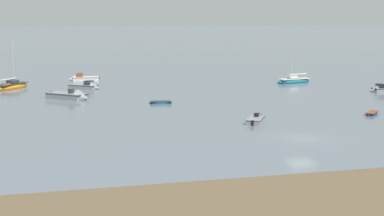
{
  "coord_description": "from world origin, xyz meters",
  "views": [
    {
      "loc": [
        -24.7,
        -52.59,
        12.14
      ],
      "look_at": [
        -6.16,
        17.67,
        0.42
      ],
      "focal_mm": 57.47,
      "sensor_mm": 36.0,
      "label": 1
    }
  ],
  "objects_px": {
    "rowboat_moored_0": "(372,113)",
    "sailboat_moored_1": "(11,86)",
    "sailboat_moored_2": "(294,81)",
    "motorboat_moored_6": "(88,87)",
    "motorboat_moored_1": "(81,79)",
    "motorboat_moored_3": "(72,97)",
    "rowboat_moored_2": "(161,103)",
    "motorboat_moored_2": "(381,90)",
    "motorboat_moored_4": "(257,120)"
  },
  "relations": [
    {
      "from": "rowboat_moored_2",
      "to": "sailboat_moored_1",
      "type": "bearing_deg",
      "value": -38.82
    },
    {
      "from": "rowboat_moored_0",
      "to": "motorboat_moored_4",
      "type": "distance_m",
      "value": 14.62
    },
    {
      "from": "motorboat_moored_2",
      "to": "sailboat_moored_1",
      "type": "distance_m",
      "value": 56.32
    },
    {
      "from": "rowboat_moored_0",
      "to": "motorboat_moored_3",
      "type": "xyz_separation_m",
      "value": [
        -32.95,
        21.55,
        0.17
      ]
    },
    {
      "from": "rowboat_moored_0",
      "to": "motorboat_moored_2",
      "type": "height_order",
      "value": "motorboat_moored_2"
    },
    {
      "from": "motorboat_moored_6",
      "to": "sailboat_moored_1",
      "type": "bearing_deg",
      "value": -160.07
    },
    {
      "from": "motorboat_moored_1",
      "to": "motorboat_moored_3",
      "type": "relative_size",
      "value": 0.86
    },
    {
      "from": "motorboat_moored_4",
      "to": "motorboat_moored_6",
      "type": "height_order",
      "value": "motorboat_moored_6"
    },
    {
      "from": "motorboat_moored_3",
      "to": "sailboat_moored_2",
      "type": "relative_size",
      "value": 0.86
    },
    {
      "from": "rowboat_moored_0",
      "to": "motorboat_moored_1",
      "type": "xyz_separation_m",
      "value": [
        -29.93,
        43.49,
        0.17
      ]
    },
    {
      "from": "rowboat_moored_2",
      "to": "rowboat_moored_0",
      "type": "bearing_deg",
      "value": 155.37
    },
    {
      "from": "motorboat_moored_1",
      "to": "sailboat_moored_2",
      "type": "relative_size",
      "value": 0.74
    },
    {
      "from": "motorboat_moored_6",
      "to": "sailboat_moored_2",
      "type": "height_order",
      "value": "sailboat_moored_2"
    },
    {
      "from": "motorboat_moored_3",
      "to": "sailboat_moored_1",
      "type": "height_order",
      "value": "sailboat_moored_1"
    },
    {
      "from": "rowboat_moored_0",
      "to": "motorboat_moored_3",
      "type": "height_order",
      "value": "motorboat_moored_3"
    },
    {
      "from": "motorboat_moored_4",
      "to": "sailboat_moored_1",
      "type": "distance_m",
      "value": 45.06
    },
    {
      "from": "motorboat_moored_2",
      "to": "motorboat_moored_6",
      "type": "height_order",
      "value": "motorboat_moored_6"
    },
    {
      "from": "motorboat_moored_1",
      "to": "sailboat_moored_2",
      "type": "height_order",
      "value": "sailboat_moored_2"
    },
    {
      "from": "motorboat_moored_2",
      "to": "motorboat_moored_4",
      "type": "bearing_deg",
      "value": 35.25
    },
    {
      "from": "motorboat_moored_6",
      "to": "motorboat_moored_2",
      "type": "bearing_deg",
      "value": 18.96
    },
    {
      "from": "sailboat_moored_2",
      "to": "motorboat_moored_3",
      "type": "bearing_deg",
      "value": 1.05
    },
    {
      "from": "motorboat_moored_2",
      "to": "motorboat_moored_3",
      "type": "relative_size",
      "value": 0.75
    },
    {
      "from": "sailboat_moored_2",
      "to": "rowboat_moored_2",
      "type": "xyz_separation_m",
      "value": [
        -26.19,
        -16.74,
        -0.18
      ]
    },
    {
      "from": "motorboat_moored_3",
      "to": "rowboat_moored_2",
      "type": "bearing_deg",
      "value": 10.12
    },
    {
      "from": "motorboat_moored_2",
      "to": "sailboat_moored_2",
      "type": "distance_m",
      "value": 15.84
    },
    {
      "from": "motorboat_moored_4",
      "to": "rowboat_moored_0",
      "type": "bearing_deg",
      "value": -56.37
    },
    {
      "from": "motorboat_moored_4",
      "to": "sailboat_moored_1",
      "type": "height_order",
      "value": "sailboat_moored_1"
    },
    {
      "from": "rowboat_moored_0",
      "to": "sailboat_moored_1",
      "type": "distance_m",
      "value": 54.47
    },
    {
      "from": "motorboat_moored_1",
      "to": "rowboat_moored_2",
      "type": "relative_size",
      "value": 1.71
    },
    {
      "from": "motorboat_moored_3",
      "to": "motorboat_moored_6",
      "type": "bearing_deg",
      "value": 116.42
    },
    {
      "from": "motorboat_moored_4",
      "to": "motorboat_moored_1",
      "type": "bearing_deg",
      "value": 49.72
    },
    {
      "from": "motorboat_moored_1",
      "to": "motorboat_moored_6",
      "type": "distance_m",
      "value": 11.56
    },
    {
      "from": "motorboat_moored_1",
      "to": "motorboat_moored_2",
      "type": "distance_m",
      "value": 49.38
    },
    {
      "from": "motorboat_moored_2",
      "to": "sailboat_moored_1",
      "type": "xyz_separation_m",
      "value": [
        -53.38,
        17.93,
        0.07
      ]
    },
    {
      "from": "motorboat_moored_1",
      "to": "sailboat_moored_1",
      "type": "distance_m",
      "value": 13.81
    },
    {
      "from": "motorboat_moored_1",
      "to": "motorboat_moored_4",
      "type": "distance_m",
      "value": 46.84
    },
    {
      "from": "sailboat_moored_1",
      "to": "motorboat_moored_6",
      "type": "relative_size",
      "value": 1.51
    },
    {
      "from": "motorboat_moored_2",
      "to": "motorboat_moored_4",
      "type": "relative_size",
      "value": 1.03
    },
    {
      "from": "rowboat_moored_0",
      "to": "motorboat_moored_4",
      "type": "xyz_separation_m",
      "value": [
        -14.59,
        -0.77,
        0.07
      ]
    },
    {
      "from": "motorboat_moored_2",
      "to": "rowboat_moored_2",
      "type": "relative_size",
      "value": 1.49
    },
    {
      "from": "rowboat_moored_0",
      "to": "sailboat_moored_1",
      "type": "height_order",
      "value": "sailboat_moored_1"
    },
    {
      "from": "motorboat_moored_1",
      "to": "motorboat_moored_4",
      "type": "xyz_separation_m",
      "value": [
        15.33,
        -44.26,
        -0.09
      ]
    },
    {
      "from": "rowboat_moored_0",
      "to": "motorboat_moored_4",
      "type": "height_order",
      "value": "motorboat_moored_4"
    },
    {
      "from": "sailboat_moored_1",
      "to": "rowboat_moored_2",
      "type": "distance_m",
      "value": 28.45
    },
    {
      "from": "motorboat_moored_4",
      "to": "motorboat_moored_6",
      "type": "xyz_separation_m",
      "value": [
        -15.3,
        32.7,
        0.09
      ]
    },
    {
      "from": "rowboat_moored_0",
      "to": "sailboat_moored_2",
      "type": "relative_size",
      "value": 0.41
    },
    {
      "from": "motorboat_moored_2",
      "to": "sailboat_moored_2",
      "type": "bearing_deg",
      "value": -58.86
    },
    {
      "from": "motorboat_moored_3",
      "to": "motorboat_moored_4",
      "type": "relative_size",
      "value": 1.38
    },
    {
      "from": "motorboat_moored_1",
      "to": "sailboat_moored_1",
      "type": "relative_size",
      "value": 0.69
    },
    {
      "from": "motorboat_moored_4",
      "to": "rowboat_moored_2",
      "type": "distance_m",
      "value": 17.06
    }
  ]
}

